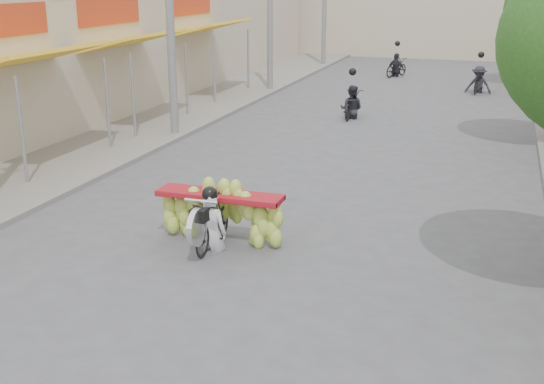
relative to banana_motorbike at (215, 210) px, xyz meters
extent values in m
plane|color=#4F4F54|center=(0.78, -4.31, -0.66)|extent=(120.00, 120.00, 0.00)
cube|color=slate|center=(-6.22, 10.69, -0.60)|extent=(4.00, 60.00, 0.12)
cube|color=#BDAE95|center=(-11.22, 9.69, 2.34)|extent=(8.00, 40.00, 6.00)
cube|color=yellow|center=(-6.34, 3.69, 2.09)|extent=(1.77, 4.00, 0.53)
cylinder|color=slate|center=(-5.52, 1.89, 0.61)|extent=(0.08, 0.08, 2.55)
cylinder|color=slate|center=(-5.52, 5.49, 0.61)|extent=(0.08, 0.08, 2.55)
cube|color=#B63418|center=(-7.22, 3.69, 2.94)|extent=(0.10, 3.50, 0.80)
cube|color=yellow|center=(-6.34, 8.69, 2.09)|extent=(1.77, 4.00, 0.53)
cylinder|color=slate|center=(-5.52, 6.89, 0.61)|extent=(0.08, 0.08, 2.55)
cylinder|color=slate|center=(-5.52, 10.49, 0.61)|extent=(0.08, 0.08, 2.55)
cube|color=#B63418|center=(-7.22, 8.69, 2.94)|extent=(0.10, 3.50, 0.80)
cube|color=yellow|center=(-6.34, 14.69, 2.09)|extent=(1.77, 4.00, 0.53)
cylinder|color=slate|center=(-5.52, 12.89, 0.61)|extent=(0.08, 0.08, 2.55)
cylinder|color=slate|center=(-5.52, 16.49, 0.61)|extent=(0.08, 0.08, 2.55)
cube|color=#B63418|center=(-7.22, 14.69, 2.94)|extent=(0.10, 3.50, 0.80)
cylinder|color=slate|center=(-4.62, 7.69, 3.34)|extent=(0.24, 0.24, 8.00)
cylinder|color=#3A2719|center=(6.18, 21.69, 0.94)|extent=(0.28, 0.28, 3.20)
imported|color=black|center=(0.00, -0.14, -0.19)|extent=(0.52, 1.63, 0.95)
cylinder|color=silver|center=(0.00, -0.79, -0.04)|extent=(0.10, 0.66, 0.66)
cube|color=black|center=(0.00, -0.69, 0.14)|extent=(0.28, 0.22, 0.22)
cylinder|color=silver|center=(0.00, -0.59, 0.36)|extent=(0.60, 0.05, 0.05)
cube|color=maroon|center=(0.00, 0.21, 0.22)|extent=(2.32, 0.55, 0.10)
imported|color=silver|center=(0.00, -0.19, 0.40)|extent=(0.55, 0.41, 1.52)
sphere|color=black|center=(0.00, -0.22, 1.13)|extent=(0.28, 0.28, 0.28)
imported|color=black|center=(-0.15, 12.17, -0.21)|extent=(0.64, 1.62, 0.90)
imported|color=#25252C|center=(-0.15, 12.17, 0.46)|extent=(0.80, 0.50, 1.65)
sphere|color=black|center=(-0.15, 12.17, 0.92)|extent=(0.26, 0.26, 0.26)
imported|color=black|center=(3.75, 18.95, -0.13)|extent=(0.76, 1.89, 1.08)
imported|color=#25252C|center=(3.75, 18.95, 0.46)|extent=(1.12, 0.69, 1.65)
sphere|color=black|center=(3.75, 18.95, 0.92)|extent=(0.26, 0.26, 0.26)
imported|color=black|center=(-0.24, 22.78, -0.22)|extent=(1.16, 1.67, 0.88)
imported|color=#25252C|center=(-0.24, 22.78, 0.46)|extent=(1.11, 0.89, 1.65)
sphere|color=black|center=(-0.24, 22.78, 0.92)|extent=(0.26, 0.26, 0.26)
camera|label=1|loc=(4.61, -10.56, 3.98)|focal=45.00mm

